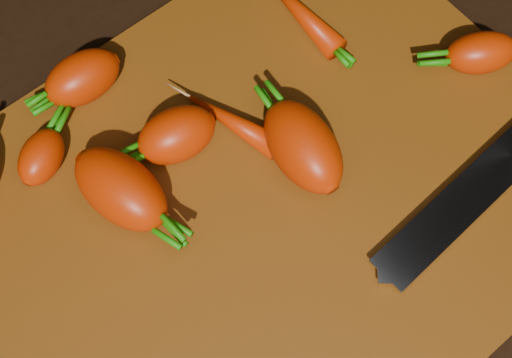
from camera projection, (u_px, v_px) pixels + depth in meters
ground at (264, 205)px, 0.58m from camera, size 2.00×2.00×0.01m
cutting_board at (264, 200)px, 0.57m from camera, size 0.50×0.40×0.01m
carrot_1 at (177, 135)px, 0.56m from camera, size 0.07×0.06×0.04m
carrot_2 at (121, 189)px, 0.54m from camera, size 0.06×0.09×0.05m
carrot_3 at (303, 146)px, 0.56m from camera, size 0.06×0.09×0.05m
carrot_4 at (83, 78)px, 0.59m from camera, size 0.07×0.05×0.04m
carrot_5 at (41, 157)px, 0.56m from camera, size 0.06×0.05×0.03m
carrot_6 at (481, 53)px, 0.60m from camera, size 0.07×0.06×0.04m
carrot_7 at (297, 9)px, 0.62m from camera, size 0.03×0.11×0.02m
carrot_8 at (233, 122)px, 0.58m from camera, size 0.05×0.09×0.02m
knife at (481, 184)px, 0.56m from camera, size 0.30×0.04×0.02m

